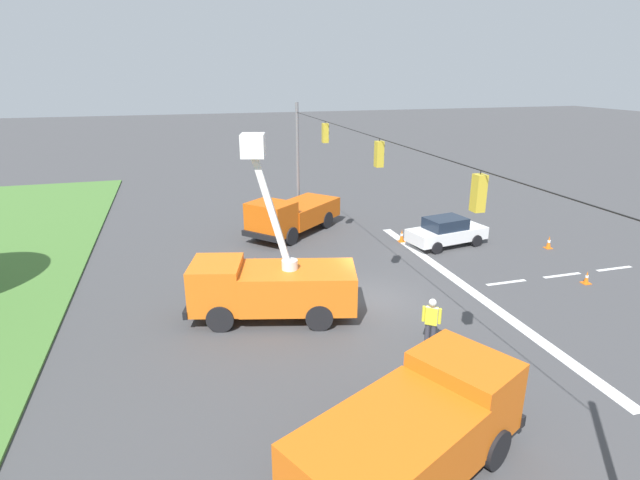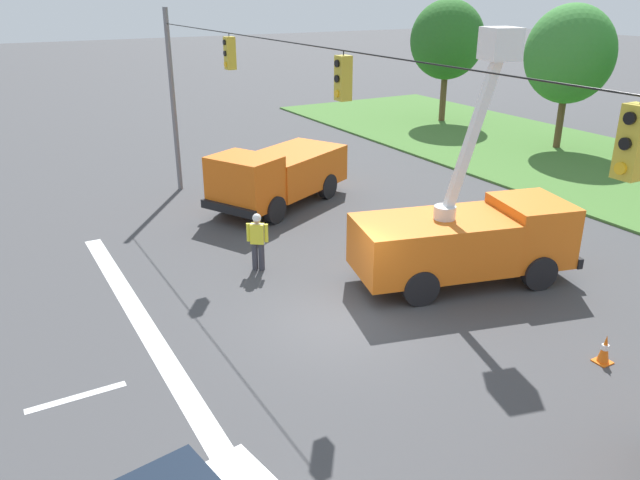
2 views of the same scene
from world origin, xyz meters
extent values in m
plane|color=#424244|center=(0.00, 0.00, 0.00)|extent=(200.00, 200.00, 0.00)
cube|color=silver|center=(0.00, -4.40, 0.00)|extent=(17.60, 0.50, 0.01)
cube|color=silver|center=(0.00, -6.40, 0.00)|extent=(0.20, 2.00, 0.01)
cube|color=silver|center=(0.00, -9.40, 0.00)|extent=(0.20, 2.00, 0.01)
cube|color=silver|center=(0.00, -12.40, 0.00)|extent=(0.20, 2.00, 0.01)
cylinder|color=slate|center=(13.00, 0.00, 3.60)|extent=(0.20, 0.20, 7.20)
cylinder|color=black|center=(0.00, 0.00, 6.60)|extent=(26.00, 0.03, 0.03)
cylinder|color=black|center=(-6.62, 0.00, 6.55)|extent=(0.02, 0.02, 0.10)
cube|color=gold|center=(-6.62, 0.00, 6.02)|extent=(0.32, 0.28, 0.96)
cylinder|color=black|center=(-6.62, -0.16, 6.34)|extent=(0.16, 0.05, 0.16)
cylinder|color=black|center=(-6.62, -0.16, 6.02)|extent=(0.16, 0.05, 0.16)
cylinder|color=yellow|center=(-6.62, -0.16, 5.70)|extent=(0.16, 0.05, 0.16)
cylinder|color=black|center=(-0.05, 0.00, 6.55)|extent=(0.02, 0.02, 0.10)
cube|color=gold|center=(-0.05, 0.00, 6.02)|extent=(0.32, 0.28, 0.96)
cylinder|color=black|center=(-0.05, -0.16, 6.34)|extent=(0.16, 0.05, 0.16)
cylinder|color=black|center=(-0.05, -0.16, 6.02)|extent=(0.16, 0.05, 0.16)
cylinder|color=yellow|center=(-0.05, -0.16, 5.70)|extent=(0.16, 0.05, 0.16)
cylinder|color=black|center=(6.98, 0.00, 6.55)|extent=(0.02, 0.02, 0.10)
cube|color=gold|center=(6.98, 0.00, 6.02)|extent=(0.32, 0.28, 0.96)
cylinder|color=black|center=(6.98, -0.16, 6.34)|extent=(0.16, 0.05, 0.16)
cylinder|color=black|center=(6.98, -0.16, 6.02)|extent=(0.16, 0.05, 0.16)
cylinder|color=yellow|center=(6.98, -0.16, 5.70)|extent=(0.16, 0.05, 0.16)
cube|color=orange|center=(-0.59, 3.31, 1.23)|extent=(3.30, 4.72, 1.47)
cube|color=orange|center=(0.18, 6.27, 1.37)|extent=(2.59, 2.33, 1.75)
cube|color=#1E2838|center=(0.34, 6.89, 1.68)|extent=(1.91, 0.59, 0.79)
cube|color=black|center=(0.43, 7.23, 0.65)|extent=(2.26, 0.73, 0.30)
cylinder|color=black|center=(-0.91, 6.29, 0.50)|extent=(0.52, 1.04, 1.00)
cylinder|color=black|center=(1.14, 5.76, 0.50)|extent=(0.52, 1.04, 1.00)
cylinder|color=black|center=(-1.80, 2.84, 0.50)|extent=(0.52, 1.04, 1.00)
cylinder|color=black|center=(0.24, 2.30, 0.50)|extent=(0.52, 1.04, 1.00)
cylinder|color=silver|center=(-0.51, 3.60, 2.15)|extent=(0.60, 0.60, 0.36)
cube|color=white|center=(-0.37, 4.17, 4.13)|extent=(0.59, 1.42, 4.39)
cube|color=white|center=(-0.22, 4.74, 6.55)|extent=(1.07, 1.00, 0.80)
cube|color=orange|center=(-9.55, 3.60, 1.22)|extent=(4.06, 4.80, 1.43)
cube|color=orange|center=(-8.22, 0.96, 1.41)|extent=(2.91, 2.65, 1.83)
cube|color=#1E2838|center=(-7.94, 0.40, 1.74)|extent=(1.92, 1.03, 0.82)
cube|color=black|center=(-7.78, 0.09, 0.65)|extent=(2.28, 1.25, 0.30)
cylinder|color=black|center=(-7.31, 1.68, 0.50)|extent=(0.70, 1.02, 1.00)
cylinder|color=black|center=(-9.34, 0.66, 0.50)|extent=(0.70, 1.02, 1.00)
cylinder|color=black|center=(-8.86, 4.77, 0.50)|extent=(0.70, 1.02, 1.00)
cube|color=#D6560F|center=(10.42, 0.27, 1.06)|extent=(4.73, 4.91, 1.12)
cube|color=#D6560F|center=(8.33, 2.63, 1.38)|extent=(2.99, 2.95, 1.77)
cube|color=#1E2838|center=(7.89, 3.13, 1.69)|extent=(1.60, 1.43, 0.80)
cube|color=black|center=(7.65, 3.40, 0.65)|extent=(1.91, 1.72, 0.30)
cylinder|color=black|center=(7.67, 1.71, 0.50)|extent=(0.87, 0.93, 1.00)
cylinder|color=black|center=(9.33, 3.18, 0.50)|extent=(0.87, 0.93, 1.00)
cylinder|color=black|center=(10.11, -1.06, 0.50)|extent=(0.87, 0.93, 1.00)
cylinder|color=black|center=(11.78, 0.41, 0.50)|extent=(0.87, 0.93, 1.00)
cube|color=white|center=(5.30, -6.37, 0.64)|extent=(2.46, 4.54, 0.64)
cube|color=#192333|center=(5.28, -6.22, 1.26)|extent=(1.82, 2.29, 0.60)
cylinder|color=black|center=(6.38, -7.54, 0.32)|extent=(0.31, 0.66, 0.64)
cylinder|color=black|center=(4.68, -7.83, 0.32)|extent=(0.31, 0.66, 0.64)
cylinder|color=black|center=(5.93, -4.91, 0.32)|extent=(0.31, 0.66, 0.64)
cylinder|color=black|center=(4.23, -5.20, 0.32)|extent=(0.31, 0.66, 0.64)
cylinder|color=#383842|center=(-3.89, -0.41, 0.42)|extent=(0.18, 0.18, 0.85)
cylinder|color=#383842|center=(-4.01, -0.58, 0.42)|extent=(0.18, 0.18, 0.85)
cube|color=yellow|center=(-3.95, -0.49, 1.15)|extent=(0.43, 0.46, 0.60)
cube|color=silver|center=(-3.95, -0.49, 1.15)|extent=(0.31, 0.38, 0.62)
cylinder|color=yellow|center=(-3.78, -0.28, 1.18)|extent=(0.11, 0.11, 0.55)
cylinder|color=yellow|center=(-4.11, -0.71, 1.18)|extent=(0.11, 0.11, 0.55)
sphere|color=tan|center=(-3.95, -0.49, 1.58)|extent=(0.22, 0.22, 0.22)
sphere|color=white|center=(-3.95, -0.49, 1.64)|extent=(0.26, 0.26, 0.26)
cube|color=orange|center=(6.51, -4.30, 0.01)|extent=(0.36, 0.36, 0.03)
cone|color=orange|center=(6.51, -4.30, 0.37)|extent=(0.27, 0.27, 0.68)
cylinder|color=white|center=(6.51, -4.30, 0.40)|extent=(0.17, 0.17, 0.12)
cube|color=orange|center=(3.33, -11.37, 0.01)|extent=(0.36, 0.36, 0.03)
cone|color=orange|center=(3.33, -11.37, 0.36)|extent=(0.26, 0.26, 0.65)
cylinder|color=white|center=(3.33, -11.37, 0.39)|extent=(0.16, 0.16, 0.12)
cube|color=orange|center=(4.49, 4.18, 0.01)|extent=(0.36, 0.36, 0.03)
cone|color=orange|center=(4.49, 4.18, 0.36)|extent=(0.27, 0.27, 0.66)
cylinder|color=white|center=(4.49, 4.18, 0.39)|extent=(0.16, 0.16, 0.12)
cube|color=orange|center=(-1.06, -9.74, 0.01)|extent=(0.36, 0.36, 0.03)
cone|color=orange|center=(-1.06, -9.74, 0.31)|extent=(0.22, 0.22, 0.55)
cylinder|color=white|center=(-1.06, -9.74, 0.33)|extent=(0.14, 0.14, 0.10)
camera|label=1|loc=(-17.39, 7.30, 8.94)|focal=28.00mm
camera|label=2|loc=(11.80, -7.30, 7.82)|focal=35.00mm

